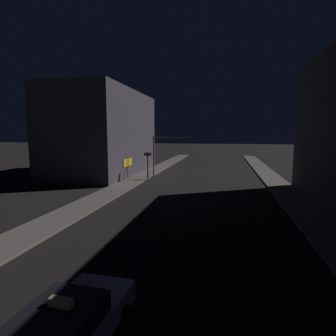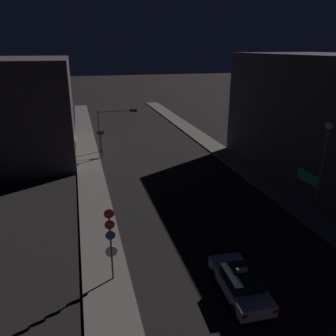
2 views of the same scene
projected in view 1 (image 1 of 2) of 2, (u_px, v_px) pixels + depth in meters
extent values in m
cube|color=#5B5651|center=(139.00, 178.00, 32.54)|extent=(2.54, 72.09, 0.14)
cube|color=#5B5651|center=(276.00, 183.00, 29.37)|extent=(2.54, 72.09, 0.14)
cube|color=#3D3842|center=(105.00, 133.00, 36.18)|extent=(8.91, 18.10, 10.78)
cube|color=yellow|center=(128.00, 162.00, 32.18)|extent=(0.08, 2.80, 0.90)
cube|color=#B7B7BC|center=(65.00, 336.00, 6.38)|extent=(1.99, 4.47, 0.60)
cube|color=black|center=(59.00, 320.00, 6.12)|extent=(1.67, 2.05, 0.50)
cylinder|color=black|center=(70.00, 307.00, 7.92)|extent=(0.25, 0.65, 0.64)
cylinder|color=black|center=(121.00, 316.00, 7.53)|extent=(0.25, 0.65, 0.64)
cube|color=#F4E08C|center=(61.00, 302.00, 6.17)|extent=(0.57, 0.20, 0.20)
cylinder|color=#47474C|center=(154.00, 157.00, 33.06)|extent=(0.16, 0.16, 5.11)
cylinder|color=#47474C|center=(170.00, 138.00, 32.34)|extent=(4.17, 0.10, 0.10)
cube|color=black|center=(188.00, 138.00, 31.92)|extent=(0.80, 0.28, 0.32)
sphere|color=red|center=(185.00, 138.00, 31.80)|extent=(0.20, 0.20, 0.20)
sphere|color=#3F2D0C|center=(188.00, 138.00, 31.75)|extent=(0.20, 0.20, 0.20)
sphere|color=#0C3319|center=(190.00, 138.00, 31.70)|extent=(0.20, 0.20, 0.20)
cylinder|color=#47474C|center=(148.00, 167.00, 30.66)|extent=(0.16, 0.16, 3.30)
cube|color=black|center=(148.00, 154.00, 30.48)|extent=(0.80, 0.28, 0.32)
sphere|color=red|center=(145.00, 154.00, 30.36)|extent=(0.20, 0.20, 0.20)
sphere|color=#3F2D0C|center=(147.00, 154.00, 30.31)|extent=(0.20, 0.20, 0.20)
sphere|color=#0C3319|center=(149.00, 154.00, 30.26)|extent=(0.20, 0.20, 0.20)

